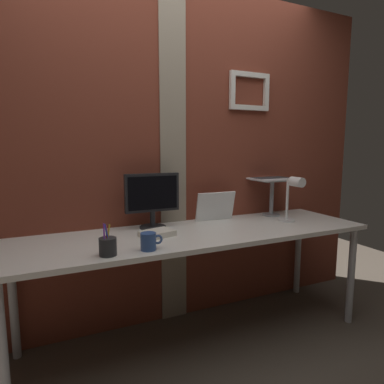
% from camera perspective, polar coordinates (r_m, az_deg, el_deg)
% --- Properties ---
extents(ground_plane, '(6.00, 6.00, 0.00)m').
position_cam_1_polar(ground_plane, '(2.41, -0.97, -24.70)').
color(ground_plane, '#4C4238').
extents(brick_wall_back, '(3.53, 0.16, 2.45)m').
position_cam_1_polar(brick_wall_back, '(2.40, -4.77, 6.12)').
color(brick_wall_back, brown).
rests_on(brick_wall_back, ground_plane).
extents(desk, '(2.36, 0.68, 0.75)m').
position_cam_1_polar(desk, '(2.16, 1.11, -8.63)').
color(desk, silver).
rests_on(desk, ground_plane).
extents(monitor, '(0.38, 0.18, 0.38)m').
position_cam_1_polar(monitor, '(2.21, -7.02, -0.79)').
color(monitor, black).
rests_on(monitor, desk).
extents(laptop_stand, '(0.28, 0.22, 0.29)m').
position_cam_1_polar(laptop_stand, '(2.68, 13.91, 0.06)').
color(laptop_stand, gray).
rests_on(laptop_stand, desk).
extents(laptop, '(0.34, 0.30, 0.21)m').
position_cam_1_polar(laptop, '(2.72, 13.15, 3.42)').
color(laptop, white).
rests_on(laptop, laptop_stand).
extents(whiteboard_panel, '(0.31, 0.07, 0.22)m').
position_cam_1_polar(whiteboard_panel, '(2.44, 4.17, -2.54)').
color(whiteboard_panel, white).
rests_on(whiteboard_panel, desk).
extents(desk_lamp, '(0.12, 0.20, 0.34)m').
position_cam_1_polar(desk_lamp, '(2.46, 17.37, -0.41)').
color(desk_lamp, white).
rests_on(desk_lamp, desk).
extents(pen_cup, '(0.09, 0.09, 0.17)m').
position_cam_1_polar(pen_cup, '(1.72, -14.65, -9.25)').
color(pen_cup, '#262628').
rests_on(pen_cup, desk).
extents(coffee_mug, '(0.12, 0.08, 0.09)m').
position_cam_1_polar(coffee_mug, '(1.77, -7.63, -8.63)').
color(coffee_mug, '#2D4C8C').
rests_on(coffee_mug, desk).
extents(paper_clutter_stack, '(0.23, 0.19, 0.04)m').
position_cam_1_polar(paper_clutter_stack, '(2.03, -6.14, -7.30)').
color(paper_clutter_stack, silver).
rests_on(paper_clutter_stack, desk).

